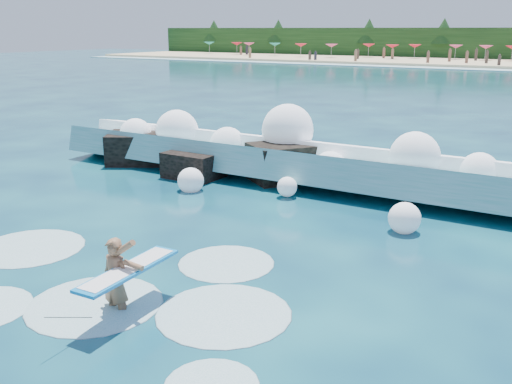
# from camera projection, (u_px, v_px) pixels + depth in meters

# --- Properties ---
(ground) EXTENTS (200.00, 200.00, 0.00)m
(ground) POSITION_uv_depth(u_px,v_px,m) (150.00, 257.00, 12.45)
(ground) COLOR #082541
(ground) RESTS_ON ground
(breaking_wave) EXTENTS (18.88, 2.90, 1.63)m
(breaking_wave) POSITION_uv_depth(u_px,v_px,m) (311.00, 165.00, 18.34)
(breaking_wave) COLOR teal
(breaking_wave) RESTS_ON ground
(rock_cluster) EXTENTS (8.43, 3.19, 1.40)m
(rock_cluster) POSITION_uv_depth(u_px,v_px,m) (199.00, 158.00, 19.87)
(rock_cluster) COLOR black
(rock_cluster) RESTS_ON ground
(surfer_with_board) EXTENTS (0.87, 2.81, 1.60)m
(surfer_with_board) POSITION_uv_depth(u_px,v_px,m) (118.00, 279.00, 9.92)
(surfer_with_board) COLOR brown
(surfer_with_board) RESTS_ON ground
(wave_spray) EXTENTS (15.29, 4.97, 2.49)m
(wave_spray) POSITION_uv_depth(u_px,v_px,m) (290.00, 146.00, 18.46)
(wave_spray) COLOR white
(wave_spray) RESTS_ON ground
(surf_foam) EXTENTS (8.49, 5.92, 0.12)m
(surf_foam) POSITION_uv_depth(u_px,v_px,m) (116.00, 286.00, 11.02)
(surf_foam) COLOR silver
(surf_foam) RESTS_ON ground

